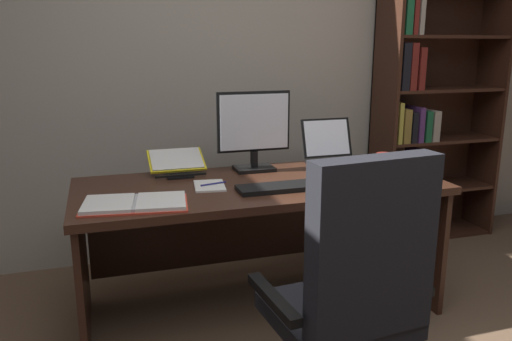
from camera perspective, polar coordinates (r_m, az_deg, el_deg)
The scene contains 13 objects.
wall_back at distance 3.47m, azimuth -3.47°, elevation 12.56°, with size 5.71×0.12×2.67m, color #A89E8E.
desk at distance 2.76m, azimuth -0.09°, elevation -4.67°, with size 1.89×0.78×0.72m.
bookshelf at distance 3.87m, azimuth 18.58°, elevation 7.78°, with size 0.93×0.33×2.22m.
office_chair at distance 2.00m, azimuth 10.63°, elevation -15.22°, with size 0.64×0.60×1.06m.
monitor at distance 2.84m, azimuth -0.25°, elevation 4.39°, with size 0.42×0.16×0.45m.
laptop at distance 3.07m, azimuth 8.82°, elevation 1.78°, with size 0.32×0.34×0.25m.
keyboard at distance 2.49m, azimuth 2.67°, elevation -1.92°, with size 0.42×0.15×0.02m, color black.
computer_mouse at distance 2.61m, azimuth 8.88°, elevation -1.19°, with size 0.06×0.10×0.04m, color black.
reading_stand_with_book at distance 2.83m, azimuth -8.92°, elevation 0.90°, with size 0.31×0.26×0.12m.
open_binder at distance 2.31m, azimuth -13.51°, elevation -3.63°, with size 0.49×0.33×0.02m.
notepad at distance 2.56m, azimuth -5.28°, elevation -1.73°, with size 0.15×0.21×0.01m, color silver.
pen at distance 2.56m, azimuth -4.84°, elevation -1.50°, with size 0.01×0.01×0.14m, color navy.
coffee_mug at distance 2.96m, azimuth 14.26°, elevation 0.95°, with size 0.09×0.09×0.10m, color maroon.
Camera 1 is at (-0.84, -1.33, 1.42)m, focal length 35.44 mm.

